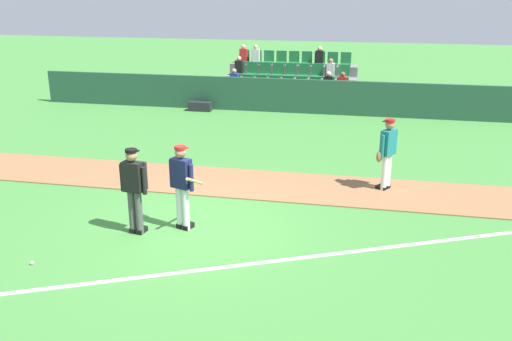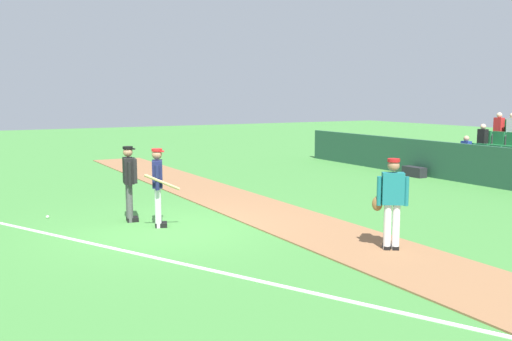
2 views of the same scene
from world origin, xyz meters
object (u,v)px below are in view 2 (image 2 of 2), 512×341
at_px(batter_navy_jersey, 158,184).
at_px(baseball, 48,217).
at_px(umpire_home_plate, 130,179).
at_px(equipment_bag, 414,172).
at_px(runner_teal_jersey, 392,201).

distance_m(batter_navy_jersey, baseball, 3.10).
bearing_deg(umpire_home_plate, equipment_bag, 101.04).
xyz_separation_m(batter_navy_jersey, umpire_home_plate, (-0.85, -0.38, 0.03)).
bearing_deg(umpire_home_plate, runner_teal_jersey, 35.85).
xyz_separation_m(batter_navy_jersey, baseball, (-2.15, -2.02, -0.93)).
bearing_deg(umpire_home_plate, baseball, -128.44).
height_order(baseball, equipment_bag, equipment_bag).
height_order(runner_teal_jersey, equipment_bag, runner_teal_jersey).
distance_m(runner_teal_jersey, baseball, 8.11).
bearing_deg(equipment_bag, batter_navy_jersey, -74.30).
bearing_deg(equipment_bag, baseball, -86.11).
relative_size(umpire_home_plate, equipment_bag, 1.96).
bearing_deg(baseball, runner_teal_jersey, 39.89).
distance_m(umpire_home_plate, baseball, 2.31).
xyz_separation_m(umpire_home_plate, equipment_bag, (-2.17, 11.14, -0.82)).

